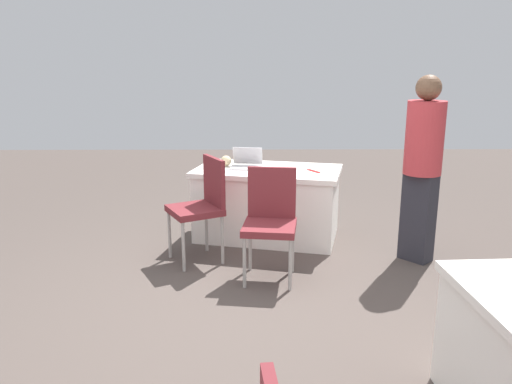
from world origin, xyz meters
The scene contains 8 objects.
ground_plane centered at (0.00, 0.00, 0.00)m, with size 14.40×14.40×0.00m, color #4C423D.
table_foreground centered at (-0.23, -1.64, 0.37)m, with size 1.65×1.18×0.74m.
chair_tucked_left centered at (-0.22, -0.59, 0.54)m, with size 0.49×0.49×0.95m.
chair_tucked_right centered at (0.40, -0.99, 0.57)m, with size 0.59×0.59×0.97m.
person_attendee_browsing centered at (-1.62, -0.97, 0.96)m, with size 0.48×0.48×1.72m.
laptop_silver centered at (-0.01, -1.69, 0.78)m, with size 0.35×0.33×0.21m.
yarn_ball centered at (0.21, -1.78, 0.80)m, with size 0.11×0.11×0.11m, color beige.
scissors_red centered at (-0.69, -1.50, 0.75)m, with size 0.18×0.04×0.01m, color red.
Camera 1 is at (-0.06, 3.59, 1.84)m, focal length 35.94 mm.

